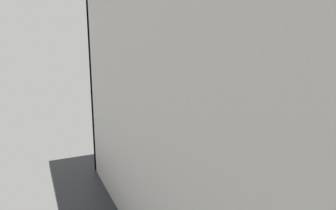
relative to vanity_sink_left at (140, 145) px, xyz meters
name	(u,v)px	position (x,y,z in m)	size (l,w,h in m)	color
ground_plane	(330,205)	(1.71, -1.81, -0.44)	(5.84, 5.48, 0.10)	#23262B
wall_back	(228,76)	(1.70, 0.27, 0.89)	(4.64, 0.56, 2.55)	#B7B5B2
wall_left	(151,116)	(-0.54, -1.81, 0.89)	(0.12, 4.28, 2.55)	#B7B5B2
bath_mat	(156,187)	(0.00, -0.60, -0.38)	(0.68, 0.44, 0.01)	#9E9993
vanity_sink_left	(140,145)	(0.00, 0.00, 0.00)	(0.73, 0.51, 0.74)	brown
tap_on_left_sink	(135,113)	(0.00, 0.19, 0.42)	(0.03, 0.13, 0.11)	silver
toilet	(199,136)	(0.99, 0.01, -0.01)	(0.48, 0.62, 1.00)	brown
toothbrush_cup	(117,116)	(-0.28, 0.17, 0.41)	(0.07, 0.07, 0.20)	silver
soap_dispenser	(154,111)	(0.29, 0.18, 0.44)	(0.06, 0.06, 0.20)	gray
shower_tray	(312,125)	(3.16, -0.30, 0.00)	(1.02, 0.96, 1.95)	white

